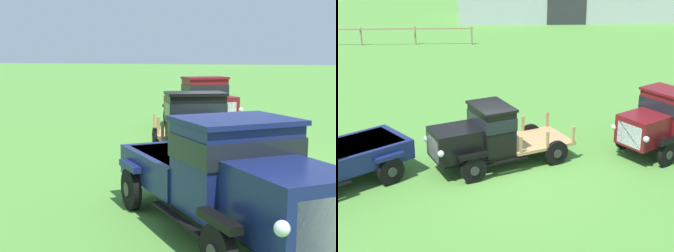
# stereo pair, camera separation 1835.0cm
# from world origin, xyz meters

# --- Properties ---
(ground_plane) EXTENTS (240.00, 240.00, 0.00)m
(ground_plane) POSITION_xyz_m (0.00, 0.00, 0.00)
(ground_plane) COLOR #518E38
(vintage_truck_foreground_near) EXTENTS (5.47, 4.87, 2.06)m
(vintage_truck_foreground_near) POSITION_xyz_m (-5.66, -0.97, 1.07)
(vintage_truck_foreground_near) COLOR black
(vintage_truck_foreground_near) RESTS_ON ground
(vintage_truck_second_in_line) EXTENTS (4.87, 3.33, 2.03)m
(vintage_truck_second_in_line) POSITION_xyz_m (-0.60, 0.69, 1.06)
(vintage_truck_second_in_line) COLOR black
(vintage_truck_second_in_line) RESTS_ON ground
(vintage_truck_midrow_center) EXTENTS (4.69, 3.84, 2.17)m
(vintage_truck_midrow_center) POSITION_xyz_m (5.75, 1.91, 1.08)
(vintage_truck_midrow_center) COLOR black
(vintage_truck_midrow_center) RESTS_ON ground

